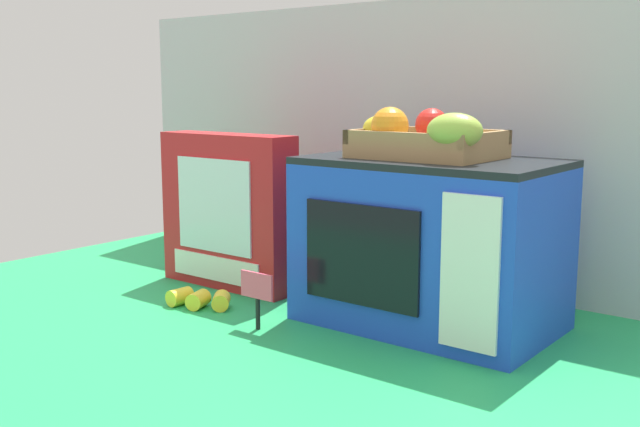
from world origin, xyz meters
name	(u,v)px	position (x,y,z in m)	size (l,w,h in m)	color
ground_plane	(332,311)	(0.00, 0.00, 0.00)	(1.70, 1.70, 0.00)	#219E54
display_back_panel	(420,142)	(0.00, 0.31, 0.29)	(1.61, 0.03, 0.59)	#B7BABF
toy_microwave	(429,243)	(0.18, 0.04, 0.15)	(0.42, 0.27, 0.29)	blue
food_groups_crate	(422,139)	(0.16, 0.04, 0.32)	(0.25, 0.20, 0.09)	#A37F51
cookie_set_box	(228,211)	(-0.28, 0.01, 0.16)	(0.32, 0.08, 0.32)	red
price_sign	(257,292)	(-0.04, -0.16, 0.07)	(0.07, 0.01, 0.10)	black
loose_toy_banana	(200,299)	(-0.21, -0.14, 0.02)	(0.13, 0.08, 0.03)	yellow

